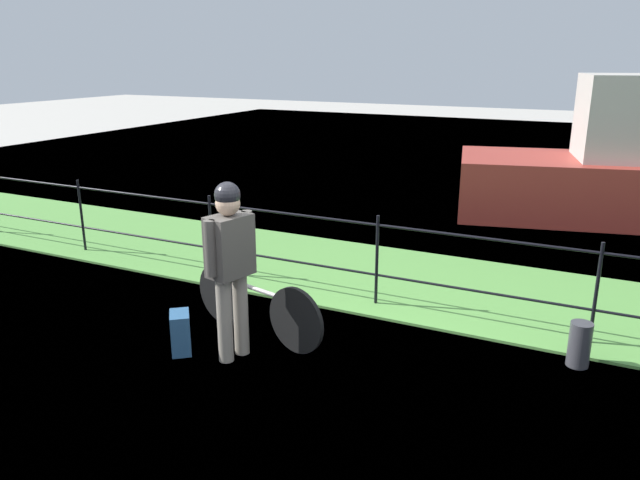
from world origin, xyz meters
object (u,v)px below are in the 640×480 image
at_px(cyclist_person, 230,256).
at_px(backpack_on_paving, 181,333).
at_px(wooden_crate, 227,252).
at_px(bicycle_main, 255,304).
at_px(terrier_dog, 228,232).
at_px(mooring_bollard, 580,344).

distance_m(cyclist_person, backpack_on_paving, 0.96).
relative_size(wooden_crate, backpack_on_paving, 1.00).
xyz_separation_m(cyclist_person, backpack_on_paving, (-0.51, -0.14, -0.80)).
distance_m(bicycle_main, terrier_dog, 0.78).
bearing_deg(cyclist_person, backpack_on_paving, -164.38).
bearing_deg(backpack_on_paving, bicycle_main, -75.37).
xyz_separation_m(wooden_crate, terrier_dog, (0.02, -0.01, 0.23)).
bearing_deg(cyclist_person, mooring_bollard, 22.95).
xyz_separation_m(bicycle_main, wooden_crate, (-0.38, 0.10, 0.46)).
height_order(bicycle_main, mooring_bollard, bicycle_main).
height_order(terrier_dog, mooring_bollard, terrier_dog).
bearing_deg(wooden_crate, bicycle_main, -14.13).
xyz_separation_m(backpack_on_paving, mooring_bollard, (3.44, 1.38, 0.01)).
relative_size(backpack_on_paving, mooring_bollard, 0.94).
xyz_separation_m(wooden_crate, mooring_bollard, (3.37, 0.67, -0.59)).
bearing_deg(bicycle_main, backpack_on_paving, -126.33).
bearing_deg(cyclist_person, terrier_dog, 126.02).
distance_m(terrier_dog, mooring_bollard, 3.51).
relative_size(terrier_dog, backpack_on_paving, 0.81).
height_order(terrier_dog, cyclist_person, cyclist_person).
distance_m(backpack_on_paving, mooring_bollard, 3.71).
relative_size(wooden_crate, cyclist_person, 0.24).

